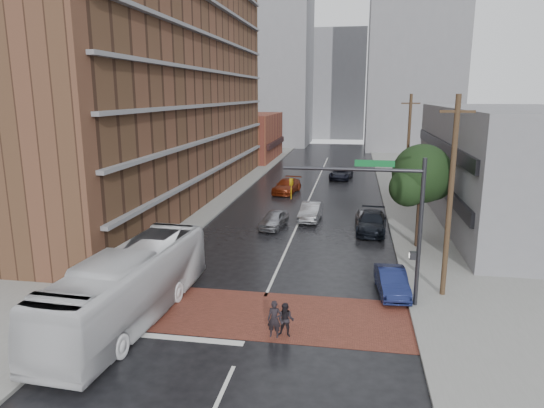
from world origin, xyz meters
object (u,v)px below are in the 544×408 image
(pedestrian_b, at_px, (286,320))
(car_travel_b, at_px, (311,212))
(transit_bus, at_px, (130,286))
(car_parked_near, at_px, (392,282))
(car_travel_a, at_px, (274,219))
(car_parked_mid, at_px, (372,222))
(suv_travel, at_px, (341,173))
(car_parked_far, at_px, (365,218))
(car_travel_c, at_px, (287,186))
(pedestrian_a, at_px, (274,319))

(pedestrian_b, bearing_deg, car_travel_b, 98.38)
(transit_bus, bearing_deg, car_parked_near, 26.07)
(car_travel_a, xyz_separation_m, car_parked_near, (7.99, -11.33, -0.01))
(pedestrian_b, distance_m, car_parked_mid, 17.27)
(car_travel_b, distance_m, car_parked_mid, 5.43)
(pedestrian_b, xyz_separation_m, car_travel_b, (-0.73, 19.42, -0.03))
(suv_travel, height_order, car_parked_far, suv_travel)
(car_parked_far, bearing_deg, transit_bus, -122.33)
(car_travel_c, xyz_separation_m, suv_travel, (5.26, 9.32, -0.03))
(transit_bus, distance_m, car_parked_near, 12.85)
(car_travel_b, height_order, car_parked_far, car_travel_b)
(pedestrian_a, relative_size, car_travel_b, 0.37)
(car_travel_a, xyz_separation_m, car_travel_c, (-0.87, 13.38, 0.07))
(pedestrian_b, bearing_deg, transit_bus, -176.70)
(suv_travel, xyz_separation_m, car_parked_near, (3.60, -34.02, -0.05))
(pedestrian_a, bearing_deg, suv_travel, 90.16)
(pedestrian_b, relative_size, car_travel_c, 0.30)
(car_travel_a, height_order, suv_travel, suv_travel)
(car_parked_far, bearing_deg, car_travel_a, -167.63)
(car_parked_near, relative_size, car_parked_far, 1.07)
(transit_bus, xyz_separation_m, pedestrian_a, (6.63, -0.50, -0.83))
(car_travel_a, bearing_deg, suv_travel, 87.98)
(suv_travel, relative_size, car_parked_mid, 0.98)
(pedestrian_a, distance_m, car_travel_a, 17.06)
(car_parked_mid, bearing_deg, suv_travel, 101.47)
(pedestrian_b, height_order, car_travel_c, pedestrian_b)
(car_parked_near, height_order, car_parked_mid, car_parked_mid)
(pedestrian_a, distance_m, car_travel_b, 19.56)
(car_travel_c, height_order, suv_travel, car_travel_c)
(car_travel_a, height_order, car_travel_b, car_travel_b)
(car_travel_b, relative_size, suv_travel, 0.86)
(pedestrian_a, relative_size, car_parked_near, 0.41)
(transit_bus, height_order, car_parked_mid, transit_bus)
(suv_travel, distance_m, car_parked_mid, 22.78)
(pedestrian_a, xyz_separation_m, car_travel_b, (-0.26, 19.55, -0.09))
(car_travel_c, distance_m, car_parked_near, 26.25)
(pedestrian_b, xyz_separation_m, car_parked_far, (3.60, 18.42, -0.11))
(car_travel_c, distance_m, suv_travel, 10.70)
(suv_travel, distance_m, car_parked_far, 21.12)
(car_parked_near, bearing_deg, suv_travel, 90.87)
(pedestrian_a, bearing_deg, pedestrian_b, 18.84)
(car_travel_a, xyz_separation_m, car_parked_mid, (7.32, 0.10, 0.08))
(car_travel_b, height_order, suv_travel, car_travel_b)
(car_travel_a, xyz_separation_m, car_parked_far, (6.89, 1.72, -0.03))
(car_travel_c, xyz_separation_m, car_parked_far, (7.76, -11.65, -0.10))
(car_travel_c, distance_m, car_parked_far, 14.00)
(car_travel_a, relative_size, car_travel_b, 0.90)
(car_travel_c, height_order, car_parked_far, car_travel_c)
(transit_bus, bearing_deg, pedestrian_b, 0.17)
(transit_bus, xyz_separation_m, car_parked_far, (10.70, 18.05, -1.00))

